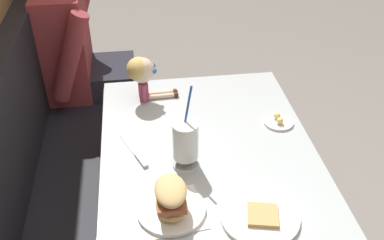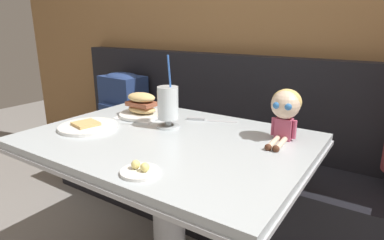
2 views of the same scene
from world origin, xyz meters
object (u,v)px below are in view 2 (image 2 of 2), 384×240
Objects in this scene: toast_plate at (88,126)px; butter_knife at (203,120)px; sandwich_plate at (142,107)px; backpack at (123,101)px; butter_saucer at (140,170)px; milkshake_glass at (168,105)px; seated_doll at (285,107)px.

butter_knife is (0.36, 0.37, -0.00)m from toast_plate.
butter_knife is at bearing 46.23° from toast_plate.
sandwich_plate reaches higher than backpack.
butter_saucer is (0.42, -0.48, -0.04)m from sandwich_plate.
milkshake_glass reaches higher than sandwich_plate.
butter_saucer is at bearing -22.81° from toast_plate.
butter_saucer is 0.54× the size of seated_doll.
seated_doll is at bearing 15.42° from milkshake_glass.
seated_doll is at bearing 63.85° from butter_saucer.
seated_doll is at bearing -6.23° from butter_knife.
butter_saucer is 0.53× the size of butter_knife.
butter_knife is at bearing 18.67° from sandwich_plate.
butter_knife is at bearing 173.77° from seated_doll.
toast_plate is 0.79× the size of milkshake_glass.
butter_saucer is 0.59m from butter_knife.
milkshake_glass is at bearing 116.64° from butter_saucer.
milkshake_glass is 0.21m from butter_knife.
milkshake_glass reaches higher than seated_doll.
seated_doll reaches higher than backpack.
butter_knife is 0.42m from seated_doll.
sandwich_plate is 0.99× the size of butter_knife.
seated_doll is at bearing 4.58° from sandwich_plate.
toast_plate is 1.12× the size of sandwich_plate.
seated_doll reaches higher than butter_knife.
toast_plate is at bearing -133.77° from butter_knife.
sandwich_plate is at bearing 131.39° from butter_saucer.
milkshake_glass is at bearing -112.48° from butter_knife.
seated_doll is (0.68, 0.05, 0.08)m from sandwich_plate.
seated_doll is at bearing 23.64° from toast_plate.
milkshake_glass is 1.40× the size of butter_knife.
milkshake_glass is 0.48m from seated_doll.
butter_knife is 0.55× the size of backpack.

